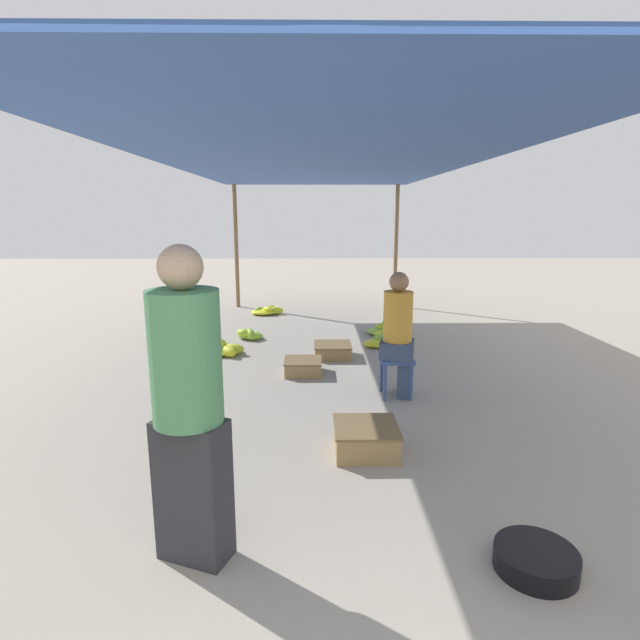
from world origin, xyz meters
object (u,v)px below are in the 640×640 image
object	(u,v)px
banana_pile_right_0	(380,342)
crate_mid	(366,439)
vendor_foreground	(188,404)
stool	(396,365)
banana_pile_left_0	(268,311)
banana_pile_left_3	(249,334)
vendor_seated	(399,333)
banana_pile_right_1	(386,329)
crate_near	(303,366)
banana_pile_left_2	(223,349)
basin_black	(536,560)
crate_far	(333,350)
banana_pile_left_1	(196,439)

from	to	relation	value
banana_pile_right_0	crate_mid	xyz separation A→B (m)	(-0.56, -3.31, 0.05)
vendor_foreground	stool	bearing A→B (deg)	58.49
banana_pile_left_0	banana_pile_left_3	xyz separation A→B (m)	(-0.12, -1.94, 0.01)
stool	crate_mid	xyz separation A→B (m)	(-0.45, -1.27, -0.23)
vendor_seated	banana_pile_right_1	xyz separation A→B (m)	(0.29, 2.77, -0.61)
stool	vendor_seated	bearing A→B (deg)	13.81
vendor_foreground	banana_pile_right_0	bearing A→B (deg)	70.06
vendor_foreground	crate_near	world-z (taller)	vendor_foreground
banana_pile_right_0	crate_mid	world-z (taller)	crate_mid
banana_pile_left_3	banana_pile_right_1	xyz separation A→B (m)	(2.17, 0.28, 0.00)
banana_pile_left_2	banana_pile_left_3	world-z (taller)	banana_pile_left_2
banana_pile_left_2	banana_pile_right_1	xyz separation A→B (m)	(2.42, 1.13, 0.01)
banana_pile_right_0	banana_pile_right_1	xyz separation A→B (m)	(0.19, 0.73, 0.01)
banana_pile_left_3	vendor_seated	bearing A→B (deg)	-52.75
crate_near	basin_black	bearing A→B (deg)	-68.79
banana_pile_right_1	crate_far	size ratio (longest dim) A/B	1.21
banana_pile_left_3	crate_near	size ratio (longest dim) A/B	1.07
banana_pile_left_0	banana_pile_right_0	xyz separation A→B (m)	(1.86, -2.39, -0.00)
banana_pile_left_2	banana_pile_right_0	distance (m)	2.27
banana_pile_left_0	banana_pile_left_1	distance (m)	5.60
stool	banana_pile_left_2	xyz separation A→B (m)	(-2.12, 1.64, -0.27)
banana_pile_right_0	crate_near	world-z (taller)	crate_near
vendor_seated	basin_black	world-z (taller)	vendor_seated
banana_pile_left_0	banana_pile_left_1	world-z (taller)	banana_pile_left_1
stool	crate_mid	distance (m)	1.37
vendor_seated	banana_pile_right_0	size ratio (longest dim) A/B	2.82
banana_pile_right_0	banana_pile_right_1	world-z (taller)	banana_pile_right_1
basin_black	banana_pile_left_0	world-z (taller)	banana_pile_left_0
vendor_seated	banana_pile_right_0	xyz separation A→B (m)	(0.09, 2.03, -0.63)
vendor_foreground	crate_far	bearing A→B (deg)	76.94
crate_far	vendor_foreground	bearing A→B (deg)	-103.06
basin_black	crate_mid	distance (m)	1.60
basin_black	crate_near	bearing A→B (deg)	111.21
basin_black	banana_pile_right_1	world-z (taller)	banana_pile_right_1
vendor_seated	basin_black	bearing A→B (deg)	-83.29
vendor_seated	crate_near	size ratio (longest dim) A/B	2.95
basin_black	banana_pile_right_1	size ratio (longest dim) A/B	0.74
banana_pile_left_1	crate_near	xyz separation A→B (m)	(0.85, 1.95, 0.01)
vendor_foreground	vendor_seated	distance (m)	2.97
banana_pile_left_1	crate_mid	xyz separation A→B (m)	(1.40, -0.09, 0.04)
banana_pile_right_1	crate_far	bearing A→B (deg)	-125.63
basin_black	banana_pile_left_0	xyz separation A→B (m)	(-2.08, 7.09, 0.00)
vendor_seated	banana_pile_left_2	size ratio (longest dim) A/B	1.93
crate_mid	stool	bearing A→B (deg)	70.50
stool	crate_near	size ratio (longest dim) A/B	0.95
stool	banana_pile_left_2	distance (m)	2.70
stool	banana_pile_left_0	size ratio (longest dim) A/B	0.67
banana_pile_right_0	stool	bearing A→B (deg)	-93.11
banana_pile_left_1	banana_pile_right_1	size ratio (longest dim) A/B	0.80
basin_black	banana_pile_left_2	world-z (taller)	banana_pile_left_2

